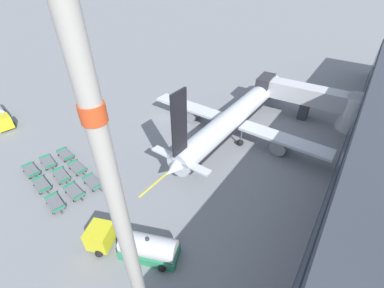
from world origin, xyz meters
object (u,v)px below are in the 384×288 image
(baggage_dolly_row_mid_b_col_b, at_px, (77,168))
(baggage_dolly_row_mid_b_col_c, at_px, (93,182))
(baggage_dolly_row_near_col_a, at_px, (31,171))
(baggage_dolly_row_mid_a_col_b, at_px, (61,176))
(baggage_dolly_row_near_col_b, at_px, (42,185))
(baggage_dolly_row_near_col_c, at_px, (55,203))
(fuel_tanker_secondary, at_px, (137,245))
(baggage_dolly_row_mid_a_col_a, at_px, (48,162))
(baggage_dolly_row_mid_a_col_c, at_px, (74,192))
(baggage_dolly_row_mid_b_col_a, at_px, (65,155))
(apron_light_mast, at_px, (128,247))
(airplane, at_px, (235,117))

(baggage_dolly_row_mid_b_col_b, height_order, baggage_dolly_row_mid_b_col_c, same)
(baggage_dolly_row_near_col_a, distance_m, baggage_dolly_row_mid_b_col_c, 9.86)
(baggage_dolly_row_mid_b_col_b, bearing_deg, baggage_dolly_row_mid_b_col_c, -8.06)
(baggage_dolly_row_mid_a_col_b, relative_size, baggage_dolly_row_mid_b_col_c, 1.00)
(baggage_dolly_row_near_col_b, relative_size, baggage_dolly_row_mid_b_col_c, 1.00)
(baggage_dolly_row_mid_b_col_b, bearing_deg, baggage_dolly_row_near_col_c, -58.36)
(baggage_dolly_row_near_col_b, bearing_deg, fuel_tanker_secondary, 1.78)
(baggage_dolly_row_mid_a_col_a, xyz_separation_m, baggage_dolly_row_mid_a_col_c, (8.35, -1.39, 0.00))
(baggage_dolly_row_mid_a_col_a, distance_m, baggage_dolly_row_mid_b_col_a, 2.60)
(baggage_dolly_row_mid_a_col_b, distance_m, baggage_dolly_row_mid_a_col_c, 4.19)
(baggage_dolly_row_near_col_c, height_order, baggage_dolly_row_mid_b_col_b, same)
(baggage_dolly_row_near_col_b, bearing_deg, baggage_dolly_row_mid_b_col_b, 79.03)
(fuel_tanker_secondary, distance_m, baggage_dolly_row_mid_a_col_b, 16.82)
(fuel_tanker_secondary, xyz_separation_m, apron_light_mast, (7.04, -5.39, 13.41))
(baggage_dolly_row_mid_b_col_a, distance_m, apron_light_mast, 32.69)
(apron_light_mast, bearing_deg, baggage_dolly_row_mid_b_col_a, 159.04)
(baggage_dolly_row_mid_a_col_b, distance_m, baggage_dolly_row_mid_b_col_b, 2.33)
(airplane, bearing_deg, baggage_dolly_row_mid_a_col_c, -112.58)
(baggage_dolly_row_near_col_a, height_order, baggage_dolly_row_mid_b_col_a, same)
(baggage_dolly_row_near_col_c, height_order, apron_light_mast, apron_light_mast)
(baggage_dolly_row_mid_a_col_b, height_order, baggage_dolly_row_mid_b_col_c, same)
(baggage_dolly_row_mid_a_col_b, bearing_deg, baggage_dolly_row_mid_b_col_c, 19.80)
(fuel_tanker_secondary, xyz_separation_m, baggage_dolly_row_mid_a_col_b, (-16.69, 1.99, -0.81))
(baggage_dolly_row_near_col_c, relative_size, baggage_dolly_row_mid_b_col_b, 1.00)
(baggage_dolly_row_mid_a_col_a, bearing_deg, baggage_dolly_row_mid_a_col_b, -7.85)
(baggage_dolly_row_mid_a_col_b, xyz_separation_m, baggage_dolly_row_mid_a_col_c, (4.11, -0.81, 0.00))
(baggage_dolly_row_near_col_a, bearing_deg, airplane, 53.70)
(airplane, height_order, baggage_dolly_row_mid_b_col_c, airplane)
(baggage_dolly_row_near_col_a, height_order, baggage_dolly_row_near_col_b, same)
(airplane, relative_size, baggage_dolly_row_mid_a_col_c, 9.59)
(fuel_tanker_secondary, xyz_separation_m, baggage_dolly_row_mid_a_col_c, (-12.58, 1.18, -0.81))
(baggage_dolly_row_mid_a_col_c, height_order, baggage_dolly_row_mid_b_col_a, same)
(baggage_dolly_row_near_col_a, xyz_separation_m, baggage_dolly_row_mid_b_col_b, (4.91, 4.11, 0.00))
(airplane, bearing_deg, apron_light_mast, -73.49)
(baggage_dolly_row_near_col_b, bearing_deg, apron_light_mast, -11.31)
(airplane, relative_size, baggage_dolly_row_mid_b_col_c, 9.59)
(airplane, distance_m, baggage_dolly_row_mid_a_col_a, 30.07)
(baggage_dolly_row_near_col_b, xyz_separation_m, baggage_dolly_row_mid_b_col_b, (0.93, 4.82, 0.00))
(fuel_tanker_secondary, relative_size, baggage_dolly_row_mid_a_col_a, 2.58)
(baggage_dolly_row_near_col_b, xyz_separation_m, baggage_dolly_row_mid_b_col_a, (-3.21, 5.67, 0.00))
(baggage_dolly_row_mid_a_col_b, relative_size, baggage_dolly_row_mid_b_col_b, 1.00)
(apron_light_mast, bearing_deg, baggage_dolly_row_mid_a_col_a, 164.09)
(baggage_dolly_row_near_col_a, xyz_separation_m, baggage_dolly_row_mid_b_col_a, (0.77, 4.96, 0.00))
(airplane, bearing_deg, baggage_dolly_row_near_col_c, -111.17)
(baggage_dolly_row_near_col_a, xyz_separation_m, baggage_dolly_row_mid_a_col_c, (8.64, 1.00, 0.00))
(airplane, height_order, apron_light_mast, apron_light_mast)
(baggage_dolly_row_mid_a_col_a, relative_size, baggage_dolly_row_mid_b_col_b, 1.00)
(baggage_dolly_row_near_col_b, relative_size, baggage_dolly_row_mid_b_col_b, 1.00)
(baggage_dolly_row_near_col_c, bearing_deg, airplane, 68.83)
(baggage_dolly_row_mid_a_col_c, distance_m, baggage_dolly_row_mid_b_col_b, 4.85)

